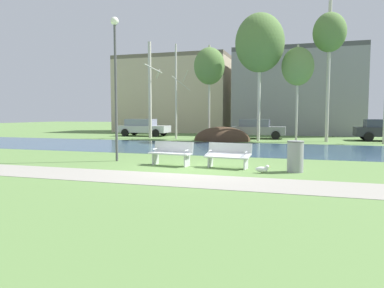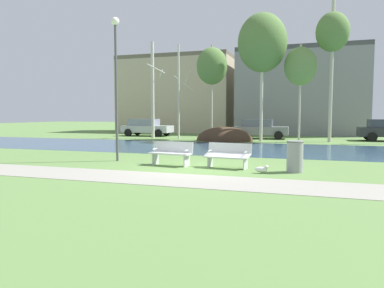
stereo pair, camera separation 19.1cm
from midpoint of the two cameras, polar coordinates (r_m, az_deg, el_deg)
The scene contains 19 objects.
ground_plane at distance 22.21m, azimuth 8.45°, elevation -0.23°, with size 120.00×120.00×0.00m, color #5B7F42.
paved_path_strip at distance 10.53m, azimuth -2.84°, elevation -5.56°, with size 60.00×2.01×0.01m, color gray.
river_band at distance 20.25m, azimuth 7.49°, elevation -0.68°, with size 80.00×8.12×0.01m, color #33516B.
soil_mound at distance 25.91m, azimuth 5.31°, elevation 0.50°, with size 4.06×2.64×2.02m, color #423021.
bench_left at distance 13.36m, azimuth -2.88°, elevation -1.37°, with size 1.66×0.76×0.87m.
bench_right at distance 12.75m, azimuth 6.08°, elevation -1.67°, with size 1.66×0.76×0.87m.
trash_bin at distance 12.23m, azimuth 16.31°, elevation -1.83°, with size 0.54×0.54×1.02m.
seagull at distance 11.81m, azimuth 11.35°, elevation -3.90°, with size 0.48×0.18×0.27m.
streetlamp at distance 14.99m, azimuth -11.51°, elevation 11.82°, with size 0.32×0.32×5.69m.
birch_far_left at distance 29.00m, azimuth -5.98°, elevation 8.51°, with size 1.22×2.03×7.53m.
birch_left at distance 27.92m, azimuth -1.85°, elevation 8.29°, with size 1.29×2.19×7.19m.
birch_center_left at distance 27.50m, azimuth 3.35°, elevation 12.10°, with size 2.28×2.28×7.00m.
birch_center at distance 26.30m, azimuth 11.21°, elevation 15.32°, with size 3.36×3.36×8.81m.
birch_center_right at distance 25.95m, azimuth 16.90°, elevation 11.58°, with size 2.14×2.14×6.55m.
birch_right at distance 27.07m, azimuth 21.43°, elevation 15.89°, with size 2.19×2.19×9.47m.
parked_van_nearest_silver at distance 31.95m, azimuth -7.01°, elevation 2.66°, with size 4.30×2.17×1.48m.
parked_sedan_second_grey at distance 28.71m, azimuth 10.90°, elevation 2.41°, with size 4.07×2.03×1.50m.
building_beige_block at distance 39.68m, azimuth -2.12°, elevation 7.76°, with size 12.07×6.00×8.03m.
building_grey_warehouse at distance 36.42m, azimuth 16.87°, elevation 7.78°, with size 11.54×6.51×7.96m.
Camera 2 is at (3.81, -11.79, 1.87)m, focal length 33.92 mm.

